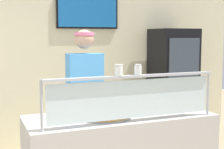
# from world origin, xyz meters

# --- Properties ---
(shop_rear_unit) EXTENTS (6.16, 0.13, 2.70)m
(shop_rear_unit) POSITION_xyz_m (0.89, 2.61, 1.36)
(shop_rear_unit) COLOR beige
(shop_rear_unit) RESTS_ON ground
(sneeze_guard) EXTENTS (1.58, 0.06, 0.41)m
(sneeze_guard) POSITION_xyz_m (0.88, 0.06, 1.21)
(sneeze_guard) COLOR #B2B5BC
(sneeze_guard) RESTS_ON serving_counter
(pizza_tray) EXTENTS (0.48, 0.48, 0.04)m
(pizza_tray) POSITION_xyz_m (0.72, 0.31, 0.97)
(pizza_tray) COLOR #9EA0A8
(pizza_tray) RESTS_ON serving_counter
(pizza_server) EXTENTS (0.13, 0.29, 0.01)m
(pizza_server) POSITION_xyz_m (0.73, 0.29, 0.99)
(pizza_server) COLOR #ADAFB7
(pizza_server) RESTS_ON pizza_tray
(parmesan_shaker) EXTENTS (0.07, 0.07, 0.10)m
(parmesan_shaker) POSITION_xyz_m (0.74, 0.06, 1.40)
(parmesan_shaker) COLOR white
(parmesan_shaker) RESTS_ON sneeze_guard
(pepper_flake_shaker) EXTENTS (0.06, 0.06, 0.09)m
(pepper_flake_shaker) POSITION_xyz_m (0.92, 0.06, 1.40)
(pepper_flake_shaker) COLOR white
(pepper_flake_shaker) RESTS_ON sneeze_guard
(worker_figure) EXTENTS (0.41, 0.50, 1.76)m
(worker_figure) POSITION_xyz_m (0.74, 1.00, 1.01)
(worker_figure) COLOR #23232D
(worker_figure) RESTS_ON ground
(drink_fridge) EXTENTS (0.64, 0.63, 1.80)m
(drink_fridge) POSITION_xyz_m (2.61, 2.16, 0.90)
(drink_fridge) COLOR black
(drink_fridge) RESTS_ON ground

